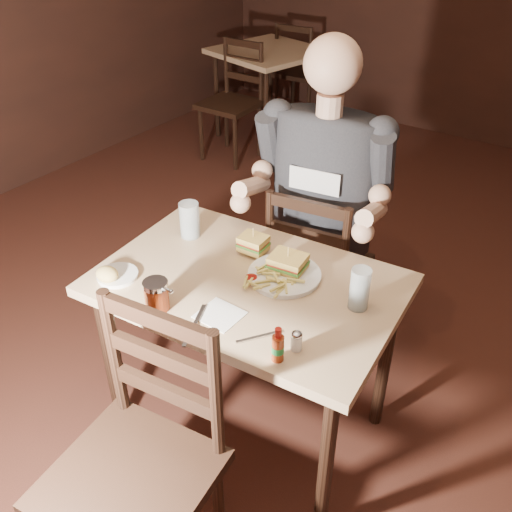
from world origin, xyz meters
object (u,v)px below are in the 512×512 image
Objects in this scene: bg_chair_far at (301,72)px; syrup_dispenser at (157,295)px; chair_far at (318,268)px; bg_chair_near at (230,104)px; chair_near at (129,480)px; hot_sauce at (278,344)px; side_plate at (118,276)px; main_table at (248,301)px; glass_left at (190,220)px; dinner_plate at (284,276)px; bg_table at (269,60)px; diner at (322,168)px; glass_right at (360,289)px.

bg_chair_far is 8.22× the size of syrup_dispenser.
syrup_dispenser is at bearing 73.56° from chair_far.
chair_near is at bearing -58.45° from bg_chair_near.
hot_sauce is 0.84× the size of side_plate.
main_table is 7.75× the size of glass_left.
side_plate is at bearing -94.33° from glass_left.
dinner_plate is 0.47m from syrup_dispenser.
chair_far is at bearing 77.73° from syrup_dispenser.
chair_far is 3.17m from bg_chair_far.
bg_table is 3.23m from dinner_plate.
diner is at bearing 76.73° from syrup_dispenser.
glass_left is (-0.34, -0.45, -0.15)m from diner.
diner reaches higher than bg_table.
chair_near reaches higher than bg_table.
bg_table is 8.78× the size of syrup_dispenser.
syrup_dispenser reaches higher than main_table.
bg_table is at bearing 122.77° from main_table.
bg_table is 3.44m from syrup_dispenser.
hot_sauce is 0.47m from syrup_dispenser.
dinner_plate is at bearing -54.90° from bg_table.
bg_chair_near reaches higher than side_plate.
side_plate is at bearing 58.51° from chair_far.
syrup_dispenser is (-0.24, 0.41, 0.33)m from chair_near.
glass_left is at bearing 108.97° from bg_chair_far.
diner is 0.89m from syrup_dispenser.
chair_near is at bearing -61.57° from glass_left.
bg_chair_near is 6.25× the size of glass_left.
glass_right reaches higher than bg_table.
hot_sauce reaches higher than side_plate.
main_table is 0.66m from chair_far.
bg_chair_near is 6.32× the size of side_plate.
bg_chair_far is (-1.84, 4.00, -0.05)m from chair_near.
diner is at bearing 52.73° from glass_left.
bg_chair_near is at bearing 119.13° from side_plate.
bg_chair_near is 3.02m from glass_right.
bg_table is 0.97× the size of chair_near.
bg_table is 3.91m from chair_near.
glass_right reaches higher than chair_far.
glass_right is 0.38m from hot_sauce.
glass_left is 0.96× the size of glass_right.
bg_table is 1.06× the size of chair_far.
bg_table is 3.41m from glass_right.
bg_chair_near reaches higher than chair_far.
dinner_plate is 2.13× the size of hot_sauce.
chair_far is at bearing 90.00° from diner.
glass_right is (2.15, -3.19, 0.40)m from bg_chair_far.
syrup_dispenser is (-0.26, -0.39, 0.05)m from dinner_plate.
glass_left is at bearing 176.96° from dinner_plate.
hot_sauce is at bearing -1.48° from syrup_dispenser.
bg_chair_near is at bearing 135.81° from glass_right.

